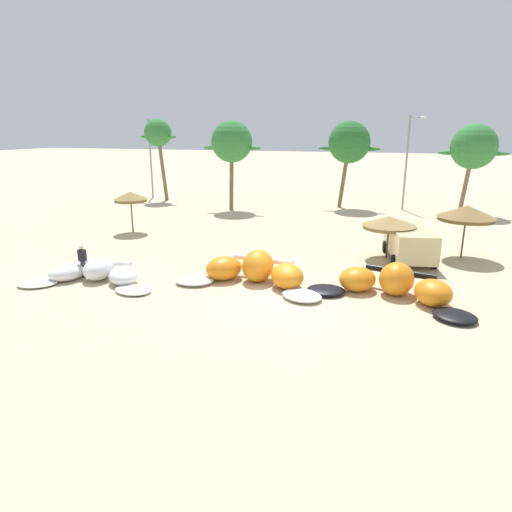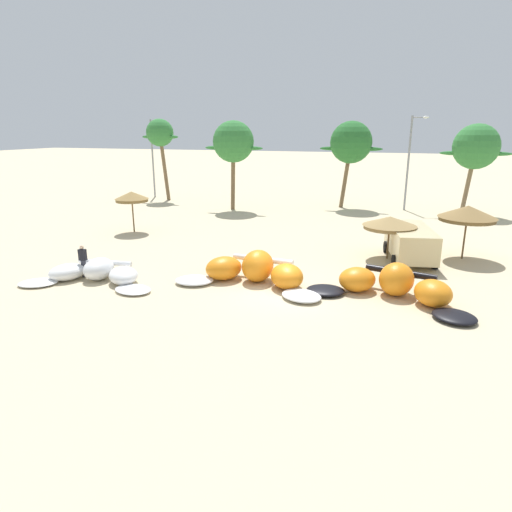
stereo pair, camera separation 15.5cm
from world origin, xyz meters
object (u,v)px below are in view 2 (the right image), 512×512
(kite_far_left, at_px, (95,273))
(lamppost_west, at_px, (154,154))
(parked_car_second, at_px, (410,241))
(palm_leftmost, at_px, (160,134))
(palm_left, at_px, (233,142))
(kite_left_of_center, at_px, (394,285))
(kite_left, at_px, (255,272))
(palm_left_of_gap, at_px, (351,143))
(palm_center_left, at_px, (476,147))
(lamppost_west_center, at_px, (410,158))
(beach_umbrella_middle, at_px, (390,223))
(beach_umbrella_near_palms, at_px, (468,213))
(beach_umbrella_near_van, at_px, (132,197))
(person_near_kites, at_px, (83,261))

(kite_far_left, bearing_deg, lamppost_west, 114.85)
(parked_car_second, height_order, palm_leftmost, palm_leftmost)
(palm_left, bearing_deg, kite_left_of_center, -51.79)
(kite_left, xyz_separation_m, kite_left_of_center, (6.28, 0.16, -0.02))
(kite_left, height_order, palm_left_of_gap, palm_left_of_gap)
(parked_car_second, xyz_separation_m, palm_leftmost, (-24.23, 15.19, 5.49))
(palm_center_left, relative_size, lamppost_west_center, 0.92)
(beach_umbrella_middle, relative_size, beach_umbrella_near_palms, 0.95)
(parked_car_second, bearing_deg, palm_leftmost, 147.91)
(beach_umbrella_near_van, distance_m, palm_left, 11.98)
(parked_car_second, height_order, palm_left, palm_left)
(kite_far_left, bearing_deg, palm_center_left, 52.79)
(beach_umbrella_middle, distance_m, palm_left, 19.04)
(kite_far_left, distance_m, beach_umbrella_middle, 15.71)
(beach_umbrella_middle, bearing_deg, lamppost_west_center, 87.24)
(kite_far_left, bearing_deg, beach_umbrella_near_van, 113.70)
(kite_left_of_center, xyz_separation_m, beach_umbrella_near_van, (-17.93, 7.52, 1.97))
(person_near_kites, distance_m, palm_center_left, 32.10)
(palm_left_of_gap, bearing_deg, palm_left, -156.33)
(parked_car_second, relative_size, palm_left_of_gap, 0.66)
(palm_left_of_gap, relative_size, palm_center_left, 1.03)
(palm_left_of_gap, xyz_separation_m, lamppost_west_center, (5.15, 0.41, -1.29))
(beach_umbrella_near_van, bearing_deg, parked_car_second, -3.51)
(kite_left, bearing_deg, beach_umbrella_middle, 47.99)
(beach_umbrella_near_palms, bearing_deg, lamppost_west_center, 101.62)
(palm_left, bearing_deg, lamppost_west, 157.03)
(palm_left_of_gap, distance_m, palm_center_left, 10.27)
(palm_left, relative_size, palm_left_of_gap, 1.00)
(beach_umbrella_near_van, height_order, beach_umbrella_middle, beach_umbrella_near_van)
(palm_left, relative_size, palm_center_left, 1.04)
(kite_left_of_center, xyz_separation_m, lamppost_west, (-25.38, 23.08, 4.00))
(person_near_kites, bearing_deg, kite_left, 11.72)
(beach_umbrella_middle, xyz_separation_m, palm_left_of_gap, (-4.34, 16.52, 3.81))
(palm_left_of_gap, bearing_deg, beach_umbrella_middle, -75.29)
(palm_left_of_gap, height_order, lamppost_west_center, lamppost_west_center)
(kite_far_left, height_order, lamppost_west_center, lamppost_west_center)
(palm_left, xyz_separation_m, palm_center_left, (19.95, 4.27, -0.33))
(palm_leftmost, distance_m, lamppost_west, 3.07)
(beach_umbrella_middle, bearing_deg, beach_umbrella_near_palms, 18.30)
(kite_far_left, height_order, palm_left_of_gap, palm_left_of_gap)
(palm_left_of_gap, xyz_separation_m, lamppost_west, (-20.51, 0.34, -1.31))
(kite_left_of_center, distance_m, lamppost_west, 34.54)
(kite_far_left, distance_m, lamppost_west, 28.27)
(beach_umbrella_near_van, bearing_deg, beach_umbrella_middle, -4.24)
(kite_left, bearing_deg, palm_left_of_gap, 86.46)
(beach_umbrella_middle, xyz_separation_m, palm_center_left, (5.93, 16.53, 3.55))
(beach_umbrella_middle, height_order, palm_left, palm_left)
(kite_far_left, relative_size, kite_left, 0.92)
(kite_far_left, relative_size, palm_left, 0.88)
(kite_far_left, distance_m, person_near_kites, 1.14)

